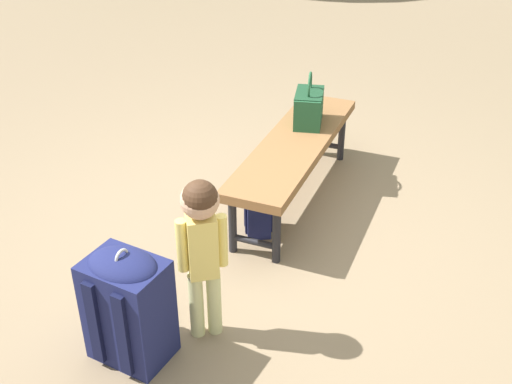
{
  "coord_description": "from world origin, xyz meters",
  "views": [
    {
      "loc": [
        2.56,
        1.84,
        2.31
      ],
      "look_at": [
        -0.0,
        0.11,
        0.45
      ],
      "focal_mm": 44.64,
      "sensor_mm": 36.0,
      "label": 1
    }
  ],
  "objects_px": {
    "park_bench": "(294,149)",
    "backpack_small": "(258,209)",
    "handbag": "(309,106)",
    "child_standing": "(202,237)",
    "backpack_large": "(128,304)"
  },
  "relations": [
    {
      "from": "child_standing",
      "to": "backpack_large",
      "type": "height_order",
      "value": "child_standing"
    },
    {
      "from": "handbag",
      "to": "backpack_large",
      "type": "relative_size",
      "value": 0.59
    },
    {
      "from": "handbag",
      "to": "backpack_large",
      "type": "distance_m",
      "value": 1.99
    },
    {
      "from": "backpack_large",
      "to": "park_bench",
      "type": "bearing_deg",
      "value": -176.66
    },
    {
      "from": "park_bench",
      "to": "handbag",
      "type": "height_order",
      "value": "handbag"
    },
    {
      "from": "handbag",
      "to": "child_standing",
      "type": "xyz_separation_m",
      "value": [
        1.65,
        0.38,
        0.02
      ]
    },
    {
      "from": "park_bench",
      "to": "child_standing",
      "type": "distance_m",
      "value": 1.41
    },
    {
      "from": "handbag",
      "to": "backpack_large",
      "type": "height_order",
      "value": "handbag"
    },
    {
      "from": "handbag",
      "to": "backpack_small",
      "type": "relative_size",
      "value": 1.1
    },
    {
      "from": "park_bench",
      "to": "backpack_small",
      "type": "relative_size",
      "value": 4.94
    },
    {
      "from": "backpack_large",
      "to": "backpack_small",
      "type": "xyz_separation_m",
      "value": [
        -1.22,
        -0.08,
        -0.15
      ]
    },
    {
      "from": "child_standing",
      "to": "backpack_large",
      "type": "relative_size",
      "value": 1.44
    },
    {
      "from": "backpack_large",
      "to": "child_standing",
      "type": "bearing_deg",
      "value": 145.91
    },
    {
      "from": "park_bench",
      "to": "backpack_small",
      "type": "bearing_deg",
      "value": 2.41
    },
    {
      "from": "handbag",
      "to": "backpack_small",
      "type": "bearing_deg",
      "value": 6.61
    }
  ]
}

